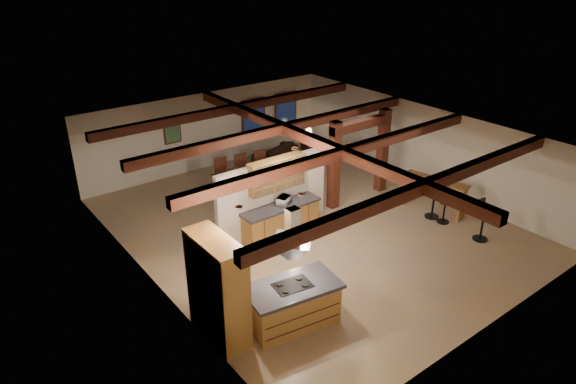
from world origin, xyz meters
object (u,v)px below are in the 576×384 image
at_px(kitchen_island, 292,304).
at_px(sofa, 275,152).
at_px(bar_counter, 435,190).
at_px(dining_table, 247,184).

relative_size(kitchen_island, sofa, 1.12).
bearing_deg(sofa, kitchen_island, 42.24).
relative_size(sofa, bar_counter, 0.94).
bearing_deg(bar_counter, kitchen_island, -166.93).
distance_m(kitchen_island, dining_table, 7.02).
bearing_deg(kitchen_island, dining_table, 64.86).
distance_m(kitchen_island, bar_counter, 7.17).
xyz_separation_m(sofa, bar_counter, (1.36, -6.73, 0.44)).
height_order(dining_table, bar_counter, bar_counter).
xyz_separation_m(dining_table, sofa, (2.64, 1.99, -0.04)).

